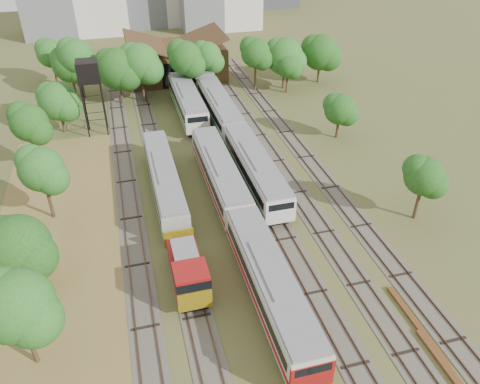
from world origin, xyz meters
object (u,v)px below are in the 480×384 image
object	(u,v)px
railcar_red_set	(241,221)
water_tower	(88,73)
shunter_locomotive	(188,273)
railcar_green_set	(220,109)

from	to	relation	value
railcar_red_set	water_tower	bearing A→B (deg)	115.17
railcar_red_set	shunter_locomotive	xyz separation A→B (m)	(-6.00, -5.29, -0.28)
railcar_red_set	railcar_green_set	xyz separation A→B (m)	(4.00, 26.16, 0.03)
railcar_red_set	shunter_locomotive	size ratio (longest dim) A/B	4.27
shunter_locomotive	water_tower	world-z (taller)	water_tower
shunter_locomotive	water_tower	distance (m)	33.85
railcar_green_set	shunter_locomotive	xyz separation A→B (m)	(-10.00, -31.45, -0.30)
railcar_green_set	shunter_locomotive	bearing A→B (deg)	-107.64
railcar_green_set	shunter_locomotive	size ratio (longest dim) A/B	6.43
shunter_locomotive	water_tower	size ratio (longest dim) A/B	0.82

